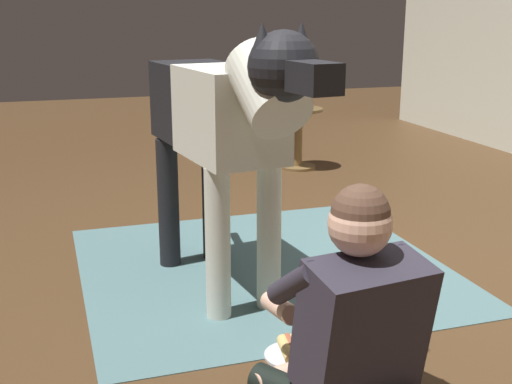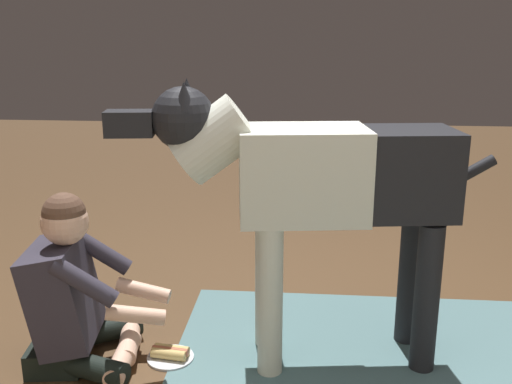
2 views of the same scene
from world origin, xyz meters
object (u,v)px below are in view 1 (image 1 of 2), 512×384
object	(u,v)px
round_side_table	(298,133)
large_dog	(225,122)
person_sitting_on_floor	(353,324)
hot_dog_on_plate	(292,351)

from	to	relation	value
round_side_table	large_dog	bearing A→B (deg)	-28.72
person_sitting_on_floor	large_dog	bearing A→B (deg)	-172.54
hot_dog_on_plate	round_side_table	world-z (taller)	round_side_table
person_sitting_on_floor	large_dog	world-z (taller)	large_dog
hot_dog_on_plate	round_side_table	size ratio (longest dim) A/B	0.42
large_dog	hot_dog_on_plate	bearing A→B (deg)	7.46
person_sitting_on_floor	hot_dog_on_plate	xyz separation A→B (m)	(-0.42, -0.06, -0.31)
person_sitting_on_floor	round_side_table	size ratio (longest dim) A/B	1.56
large_dog	person_sitting_on_floor	bearing A→B (deg)	7.46
large_dog	hot_dog_on_plate	size ratio (longest dim) A/B	7.65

